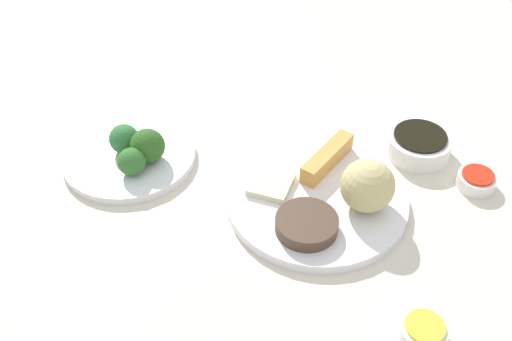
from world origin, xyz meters
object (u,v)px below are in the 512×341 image
Objects in this scene: sauce_ramekin_hot_mustard at (423,332)px; sauce_ramekin_sweet_and_sour at (476,181)px; main_plate at (317,199)px; broccoli_plate at (129,156)px; soy_sauce_bowl at (418,145)px.

sauce_ramekin_hot_mustard is 1.00× the size of sauce_ramekin_sweet_and_sour.
broccoli_plate is (0.29, -0.11, -0.00)m from main_plate.
sauce_ramekin_sweet_and_sour is (-0.25, -0.03, 0.00)m from main_plate.
main_plate is at bearing 6.04° from sauce_ramekin_sweet_and_sour.
sauce_ramekin_hot_mustard is at bearing 77.52° from soy_sauce_bowl.
soy_sauce_bowl reaches higher than main_plate.
sauce_ramekin_sweet_and_sour is (-0.15, -0.26, 0.00)m from sauce_ramekin_hot_mustard.
soy_sauce_bowl is (-0.47, 0.01, 0.01)m from broccoli_plate.
broccoli_plate is at bearing -21.31° from main_plate.
soy_sauce_bowl reaches higher than sauce_ramekin_sweet_and_sour.
main_plate is 2.61× the size of soy_sauce_bowl.
main_plate is 4.57× the size of sauce_ramekin_hot_mustard.
main_plate is 0.25m from sauce_ramekin_sweet_and_sour.
broccoli_plate is at bearing -0.66° from soy_sauce_bowl.
sauce_ramekin_sweet_and_sour is (-0.07, 0.08, -0.01)m from soy_sauce_bowl.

